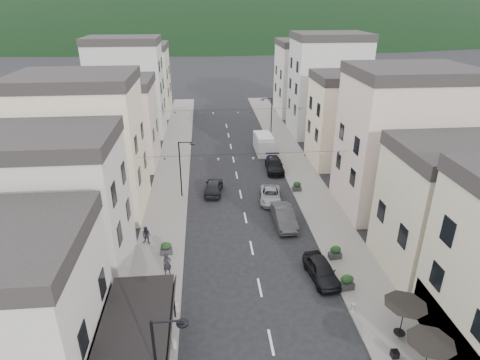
% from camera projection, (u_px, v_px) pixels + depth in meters
% --- Properties ---
extents(sidewalk_left, '(4.00, 76.00, 0.12)m').
position_uv_depth(sidewalk_left, '(172.00, 174.00, 46.88)').
color(sidewalk_left, slate).
rests_on(sidewalk_left, ground).
extents(sidewalk_right, '(4.00, 76.00, 0.12)m').
position_uv_depth(sidewalk_right, '(298.00, 169.00, 48.10)').
color(sidewalk_right, slate).
rests_on(sidewalk_right, ground).
extents(hill_backdrop, '(640.00, 360.00, 70.00)m').
position_uv_depth(hill_backdrop, '(206.00, 27.00, 290.72)').
color(hill_backdrop, black).
rests_on(hill_backdrop, ground).
extents(boutique_awning, '(3.77, 7.50, 3.28)m').
position_uv_depth(boutique_awning, '(140.00, 323.00, 21.14)').
color(boutique_awning, black).
rests_on(boutique_awning, ground).
extents(buildings_row_left, '(10.20, 54.16, 14.00)m').
position_uv_depth(buildings_row_left, '(114.00, 112.00, 49.03)').
color(buildings_row_left, beige).
rests_on(buildings_row_left, ground).
extents(buildings_row_right, '(10.20, 54.16, 14.50)m').
position_uv_depth(buildings_row_right, '(348.00, 107.00, 50.26)').
color(buildings_row_right, '#B6AB91').
rests_on(buildings_row_right, ground).
extents(cafe_terrace, '(2.50, 8.10, 2.53)m').
position_uv_depth(cafe_terrace, '(430.00, 346.00, 20.67)').
color(cafe_terrace, black).
rests_on(cafe_terrace, ground).
extents(streetlamp_left_near, '(1.70, 0.56, 6.00)m').
position_uv_depth(streetlamp_left_near, '(162.00, 359.00, 18.29)').
color(streetlamp_left_near, black).
rests_on(streetlamp_left_near, ground).
extents(streetlamp_left_far, '(1.70, 0.56, 6.00)m').
position_uv_depth(streetlamp_left_far, '(183.00, 163.00, 40.07)').
color(streetlamp_left_far, black).
rests_on(streetlamp_left_far, ground).
extents(streetlamp_right_far, '(1.70, 0.56, 6.00)m').
position_uv_depth(streetlamp_right_far, '(270.00, 114.00, 57.36)').
color(streetlamp_right_far, black).
rests_on(streetlamp_right_far, ground).
extents(bollards, '(11.66, 10.26, 0.60)m').
position_uv_depth(bollards, '(273.00, 343.00, 23.29)').
color(bollards, gray).
rests_on(bollards, ground).
extents(bunting_near, '(19.00, 0.28, 0.62)m').
position_uv_depth(bunting_near, '(245.00, 158.00, 36.11)').
color(bunting_near, black).
rests_on(bunting_near, ground).
extents(bunting_far, '(19.00, 0.28, 0.62)m').
position_uv_depth(bunting_far, '(232.00, 112.00, 50.63)').
color(bunting_far, black).
rests_on(bunting_far, ground).
extents(parked_car_a, '(2.19, 4.41, 1.45)m').
position_uv_depth(parked_car_a, '(321.00, 270.00, 29.12)').
color(parked_car_a, black).
rests_on(parked_car_a, ground).
extents(parked_car_b, '(1.81, 4.89, 1.60)m').
position_uv_depth(parked_car_b, '(284.00, 217.00, 36.11)').
color(parked_car_b, '#323235').
rests_on(parked_car_b, ground).
extents(parked_car_c, '(2.62, 4.67, 1.23)m').
position_uv_depth(parked_car_c, '(270.00, 195.00, 40.46)').
color(parked_car_c, '#94989C').
rests_on(parked_car_c, ground).
extents(parked_car_d, '(2.26, 5.03, 1.43)m').
position_uv_depth(parked_car_d, '(274.00, 165.00, 47.59)').
color(parked_car_d, black).
rests_on(parked_car_d, ground).
extents(parked_car_e, '(2.27, 4.51, 1.47)m').
position_uv_depth(parked_car_e, '(214.00, 187.00, 42.03)').
color(parked_car_e, black).
rests_on(parked_car_e, ground).
extents(delivery_van, '(2.14, 5.27, 2.51)m').
position_uv_depth(delivery_van, '(263.00, 143.00, 53.22)').
color(delivery_van, silver).
rests_on(delivery_van, ground).
extents(pedestrian_a, '(0.76, 0.65, 1.76)m').
position_uv_depth(pedestrian_a, '(167.00, 264.00, 29.31)').
color(pedestrian_a, black).
rests_on(pedestrian_a, sidewalk_left).
extents(pedestrian_b, '(0.89, 0.78, 1.55)m').
position_uv_depth(pedestrian_b, '(146.00, 235.00, 33.11)').
color(pedestrian_b, black).
rests_on(pedestrian_b, sidewalk_left).
extents(planter_la, '(1.07, 0.72, 1.10)m').
position_uv_depth(planter_la, '(142.00, 302.00, 26.16)').
color(planter_la, '#292A2C').
rests_on(planter_la, sidewalk_left).
extents(planter_lb, '(1.02, 0.65, 1.08)m').
position_uv_depth(planter_lb, '(166.00, 248.00, 31.80)').
color(planter_lb, '#2B2B2D').
rests_on(planter_lb, sidewalk_left).
extents(planter_ra, '(1.04, 0.66, 1.09)m').
position_uv_depth(planter_ra, '(335.00, 252.00, 31.29)').
color(planter_ra, '#2C2C2E').
rests_on(planter_ra, sidewalk_right).
extents(planter_rb, '(1.11, 0.70, 1.17)m').
position_uv_depth(planter_rb, '(347.00, 282.00, 27.93)').
color(planter_rb, '#29292B').
rests_on(planter_rb, sidewalk_right).
extents(planter_rc, '(0.95, 0.53, 1.05)m').
position_uv_depth(planter_rc, '(297.00, 186.00, 42.36)').
color(planter_rc, '#2F2F31').
rests_on(planter_rc, sidewalk_right).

